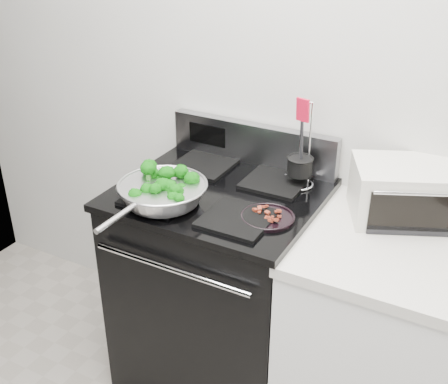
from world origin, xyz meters
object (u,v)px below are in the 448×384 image
Objects in this scene: bacon_plate at (268,215)px; gas_range at (220,285)px; utensil_holder at (300,171)px; skillet at (162,192)px; toaster_oven at (403,192)px.

gas_range is at bearing 156.49° from bacon_plate.
bacon_plate is at bearing -75.51° from utensil_holder.
gas_range is at bearing 57.63° from skillet.
bacon_plate is (0.26, -0.11, 0.48)m from gas_range.
toaster_oven is at bearing 15.79° from gas_range.
gas_range is at bearing 171.50° from toaster_oven.
skillet is at bearing -120.62° from utensil_holder.
gas_range is at bearing -129.33° from utensil_holder.
toaster_oven is (0.41, -0.00, 0.01)m from utensil_holder.
utensil_holder is (0.39, 0.39, 0.01)m from skillet.
skillet reaches higher than bacon_plate.
skillet is 0.40m from bacon_plate.
skillet is 0.56m from utensil_holder.
utensil_holder is at bearing 90.24° from bacon_plate.
skillet is (-0.13, -0.20, 0.52)m from gas_range.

